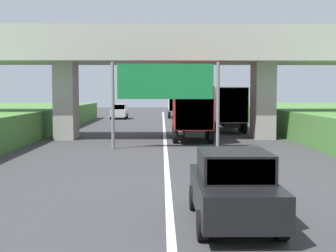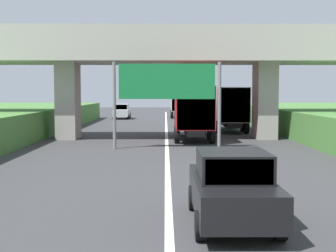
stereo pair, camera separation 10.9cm
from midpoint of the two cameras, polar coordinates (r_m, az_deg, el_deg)
name	(u,v)px [view 1 (the left image)]	position (r m, az deg, el deg)	size (l,w,h in m)	color
lane_centre_stripe	(166,152)	(23.71, -0.42, -3.25)	(0.20, 97.12, 0.01)	white
overpass_bridge	(165,57)	(30.74, -0.50, 8.44)	(40.00, 4.80, 7.20)	#ADA89E
overhead_highway_sign	(165,86)	(25.11, -0.44, 4.93)	(5.88, 0.18, 4.70)	slate
truck_blue	(226,107)	(37.16, 7.10, 2.38)	(2.44, 7.30, 3.44)	black
truck_white	(178,102)	(56.77, 1.16, 3.01)	(2.44, 7.30, 3.44)	black
truck_red	(191,110)	(30.09, 2.73, 2.00)	(2.44, 7.30, 3.44)	black
car_silver	(119,111)	(54.02, -6.09, 1.79)	(1.86, 4.10, 1.72)	#B2B5B7
car_black	(233,187)	(10.94, 7.74, -7.50)	(1.86, 4.10, 1.72)	black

